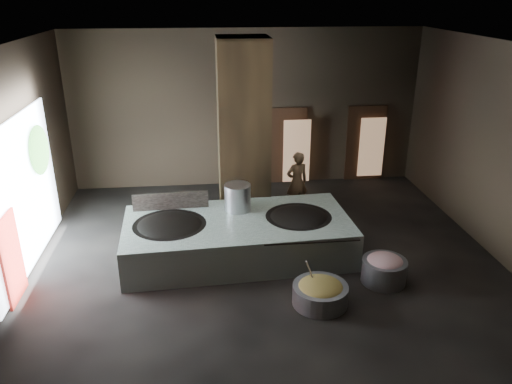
{
  "coord_description": "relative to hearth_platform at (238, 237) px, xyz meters",
  "views": [
    {
      "loc": [
        -1.26,
        -9.61,
        5.49
      ],
      "look_at": [
        -0.13,
        0.67,
        1.25
      ],
      "focal_mm": 35.0,
      "sensor_mm": 36.0,
      "label": 1
    }
  ],
  "objects": [
    {
      "name": "platform_cap",
      "position": [
        0.0,
        -0.0,
        0.39
      ],
      "size": [
        4.76,
        2.28,
        0.03
      ],
      "primitive_type": "cube",
      "color": "black",
      "rests_on": "hearth_platform"
    },
    {
      "name": "back_wall",
      "position": [
        0.6,
        4.44,
        1.83
      ],
      "size": [
        10.0,
        0.1,
        4.5
      ],
      "primitive_type": "cube",
      "color": "black",
      "rests_on": "ground"
    },
    {
      "name": "doorway_near_glow",
      "position": [
        2.05,
        4.05,
        0.63
      ],
      "size": [
        0.79,
        0.04,
        1.88
      ],
      "primitive_type": "cube",
      "color": "#8C6647",
      "rests_on": "ground"
    },
    {
      "name": "left_opening",
      "position": [
        -4.35,
        0.09,
        1.18
      ],
      "size": [
        0.04,
        4.2,
        3.1
      ],
      "primitive_type": "cube",
      "color": "white",
      "rests_on": "ground"
    },
    {
      "name": "ladle",
      "position": [
        1.24,
        -1.87,
        0.13
      ],
      "size": [
        0.32,
        0.31,
        0.74
      ],
      "primitive_type": "cylinder",
      "rotation": [
        0.49,
        0.0,
        -0.8
      ],
      "color": "#B7B8BF",
      "rests_on": "veg_basin"
    },
    {
      "name": "floor",
      "position": [
        0.6,
        -0.11,
        -0.47
      ],
      "size": [
        10.0,
        9.0,
        0.1
      ],
      "primitive_type": "cube",
      "color": "black",
      "rests_on": "ground"
    },
    {
      "name": "pillar",
      "position": [
        0.3,
        1.79,
        1.83
      ],
      "size": [
        1.2,
        1.2,
        4.5
      ],
      "primitive_type": "cube",
      "color": "black",
      "rests_on": "ground"
    },
    {
      "name": "doorway_far_glow",
      "position": [
        4.36,
        4.2,
        0.63
      ],
      "size": [
        0.76,
        0.04,
        1.81
      ],
      "primitive_type": "cube",
      "color": "#8C6647",
      "rests_on": "ground"
    },
    {
      "name": "veg_basin",
      "position": [
        1.39,
        -2.02,
        -0.23
      ],
      "size": [
        1.34,
        1.34,
        0.38
      ],
      "primitive_type": "cylinder",
      "rotation": [
        0.0,
        0.0,
        -0.36
      ],
      "color": "gray",
      "rests_on": "ground"
    },
    {
      "name": "wok_right_rim",
      "position": [
        1.35,
        0.05,
        0.4
      ],
      "size": [
        1.46,
        1.46,
        0.05
      ],
      "primitive_type": "cylinder",
      "color": "black",
      "rests_on": "hearth_platform"
    },
    {
      "name": "ceiling",
      "position": [
        0.6,
        -0.11,
        4.13
      ],
      "size": [
        10.0,
        9.0,
        0.1
      ],
      "primitive_type": "cube",
      "color": "black",
      "rests_on": "back_wall"
    },
    {
      "name": "front_wall",
      "position": [
        0.6,
        -4.66,
        1.83
      ],
      "size": [
        10.0,
        0.1,
        4.5
      ],
      "primitive_type": "cube",
      "color": "black",
      "rests_on": "ground"
    },
    {
      "name": "meat_fill",
      "position": [
        2.83,
        -1.42,
        0.03
      ],
      "size": [
        0.74,
        0.74,
        0.28
      ],
      "primitive_type": "ellipsoid",
      "color": "#BE727C",
      "rests_on": "meat_basin"
    },
    {
      "name": "pavilion_sliver",
      "position": [
        -4.28,
        -1.21,
        0.43
      ],
      "size": [
        0.05,
        0.9,
        1.7
      ],
      "primitive_type": "cube",
      "color": "maroon",
      "rests_on": "ground"
    },
    {
      "name": "tree_silhouette",
      "position": [
        -4.25,
        1.19,
        1.78
      ],
      "size": [
        0.28,
        1.1,
        1.1
      ],
      "primitive_type": "ellipsoid",
      "color": "#194714",
      "rests_on": "left_opening"
    },
    {
      "name": "stock_pot",
      "position": [
        0.05,
        0.55,
        0.71
      ],
      "size": [
        0.59,
        0.59,
        0.63
      ],
      "primitive_type": "cylinder",
      "color": "#B7B8BF",
      "rests_on": "hearth_platform"
    },
    {
      "name": "wok_left",
      "position": [
        -1.45,
        -0.05,
        0.33
      ],
      "size": [
        1.53,
        1.53,
        0.42
      ],
      "primitive_type": "ellipsoid",
      "color": "black",
      "rests_on": "hearth_platform"
    },
    {
      "name": "meat_basin",
      "position": [
        2.83,
        -1.42,
        -0.18
      ],
      "size": [
        1.0,
        1.0,
        0.49
      ],
      "primitive_type": "cylinder",
      "rotation": [
        0.0,
        0.0,
        0.13
      ],
      "color": "gray",
      "rests_on": "ground"
    },
    {
      "name": "wok_left_rim",
      "position": [
        -1.45,
        -0.05,
        0.4
      ],
      "size": [
        1.57,
        1.57,
        0.05
      ],
      "primitive_type": "cylinder",
      "color": "black",
      "rests_on": "hearth_platform"
    },
    {
      "name": "hearth_platform",
      "position": [
        0.0,
        0.0,
        0.0
      ],
      "size": [
        4.98,
        2.57,
        0.85
      ],
      "primitive_type": "cube",
      "rotation": [
        0.0,
        0.0,
        0.05
      ],
      "color": "silver",
      "rests_on": "ground"
    },
    {
      "name": "left_wall",
      "position": [
        -4.45,
        -0.11,
        1.83
      ],
      "size": [
        0.1,
        9.0,
        4.5
      ],
      "primitive_type": "cube",
      "color": "black",
      "rests_on": "ground"
    },
    {
      "name": "wok_right",
      "position": [
        1.35,
        0.05,
        0.33
      ],
      "size": [
        1.43,
        1.43,
        0.4
      ],
      "primitive_type": "ellipsoid",
      "color": "black",
      "rests_on": "hearth_platform"
    },
    {
      "name": "veg_fill",
      "position": [
        1.39,
        -2.02,
        -0.07
      ],
      "size": [
        0.85,
        0.85,
        0.26
      ],
      "primitive_type": "ellipsoid",
      "color": "olive",
      "rests_on": "veg_basin"
    },
    {
      "name": "cook",
      "position": [
        1.71,
        2.17,
        0.39
      ],
      "size": [
        0.68,
        0.52,
        1.64
      ],
      "primitive_type": "imported",
      "rotation": [
        0.0,
        0.0,
        3.4
      ],
      "color": "#99724D",
      "rests_on": "ground"
    },
    {
      "name": "splash_guard",
      "position": [
        -1.45,
        0.75,
        0.61
      ],
      "size": [
        1.69,
        0.15,
        0.42
      ],
      "primitive_type": "cube",
      "rotation": [
        0.0,
        0.0,
        0.05
      ],
      "color": "black",
      "rests_on": "hearth_platform"
    },
    {
      "name": "doorway_far",
      "position": [
        4.2,
        4.34,
        0.68
      ],
      "size": [
        1.18,
        0.08,
        2.38
      ],
      "primitive_type": "cube",
      "color": "black",
      "rests_on": "ground"
    },
    {
      "name": "doorway_near",
      "position": [
        1.8,
        4.34,
        0.68
      ],
      "size": [
        1.18,
        0.08,
        2.38
      ],
      "primitive_type": "cube",
      "color": "black",
      "rests_on": "ground"
    },
    {
      "name": "right_wall",
      "position": [
        5.65,
        -0.11,
        1.83
      ],
      "size": [
        0.1,
        9.0,
        4.5
      ],
      "primitive_type": "cube",
      "color": "black",
      "rests_on": "ground"
    }
  ]
}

